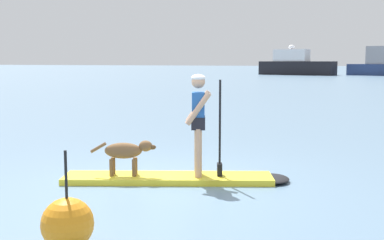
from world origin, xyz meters
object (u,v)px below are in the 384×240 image
Objects in this scene: person_paddler at (199,118)px; dog at (126,152)px; moored_boat_far_starboard at (296,65)px; paddleboard at (182,178)px; marker_buoy at (68,224)px.

dog is (-1.10, -0.45, -0.56)m from person_paddler.
dog is 64.37m from moored_boat_far_starboard.
paddleboard is 3.48× the size of marker_buoy.
marker_buoy reaches higher than dog.
marker_buoy is at bearing -71.23° from dog.
person_paddler is at bearing 87.13° from marker_buoy.
moored_boat_far_starboard is at bearing 99.22° from marker_buoy.
dog is at bearing -157.76° from person_paddler.
dog is (-0.84, -0.34, 0.44)m from paddleboard.
moored_boat_far_starboard is (-10.93, 63.16, 0.36)m from person_paddler.
dog is at bearing 108.77° from marker_buoy.
marker_buoy is at bearing -80.78° from moored_boat_far_starboard.
dog reaches higher than paddleboard.
person_paddler is at bearing 22.24° from dog.
person_paddler is (0.26, 0.11, 1.00)m from paddleboard.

